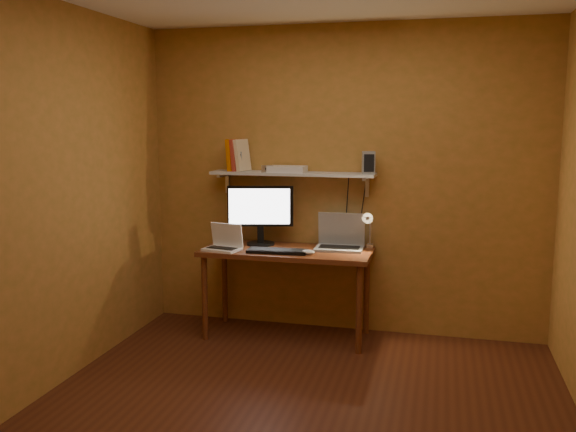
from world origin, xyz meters
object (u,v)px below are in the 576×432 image
(desk_lamp, at_px, (369,225))
(speaker_left, at_px, (237,161))
(keyboard, at_px, (277,251))
(router, at_px, (287,169))
(monitor, at_px, (260,212))
(speaker_right, at_px, (368,163))
(wall_shelf, at_px, (292,174))
(laptop, at_px, (340,239))
(shelf_camera, at_px, (267,169))
(desk, at_px, (287,259))
(netbook, at_px, (224,243))
(mouse, at_px, (308,252))

(desk_lamp, distance_m, speaker_left, 1.26)
(keyboard, relative_size, router, 1.55)
(monitor, relative_size, router, 1.77)
(speaker_left, xyz_separation_m, speaker_right, (1.13, 0.00, 0.01))
(keyboard, height_order, router, router)
(wall_shelf, bearing_deg, laptop, -6.58)
(shelf_camera, xyz_separation_m, router, (0.16, 0.06, -0.00))
(desk, height_order, netbook, netbook)
(shelf_camera, bearing_deg, desk, -30.86)
(laptop, xyz_separation_m, speaker_left, (-0.92, 0.04, 0.63))
(mouse, height_order, speaker_right, speaker_right)
(monitor, relative_size, keyboard, 1.14)
(shelf_camera, bearing_deg, speaker_left, 167.87)
(monitor, relative_size, shelf_camera, 5.32)
(desk, xyz_separation_m, monitor, (-0.27, 0.13, 0.37))
(netbook, relative_size, speaker_right, 1.76)
(desk, height_order, speaker_left, speaker_left)
(speaker_right, bearing_deg, shelf_camera, 172.63)
(desk_lamp, height_order, router, router)
(laptop, distance_m, router, 0.74)
(wall_shelf, xyz_separation_m, mouse, (0.21, -0.35, -0.59))
(router, bearing_deg, laptop, -4.09)
(netbook, xyz_separation_m, speaker_right, (1.14, 0.33, 0.66))
(netbook, bearing_deg, router, 46.56)
(desk, bearing_deg, speaker_right, 16.10)
(speaker_right, bearing_deg, netbook, -175.77)
(mouse, xyz_separation_m, router, (-0.25, 0.33, 0.63))
(mouse, height_order, speaker_left, speaker_left)
(wall_shelf, bearing_deg, keyboard, -96.96)
(netbook, bearing_deg, desk_lamp, 24.51)
(netbook, bearing_deg, keyboard, 10.95)
(speaker_left, bearing_deg, desk_lamp, -21.46)
(netbook, relative_size, desk_lamp, 0.86)
(speaker_right, bearing_deg, wall_shelf, 167.34)
(wall_shelf, distance_m, keyboard, 0.69)
(desk, xyz_separation_m, netbook, (-0.50, -0.14, 0.14))
(desk_lamp, bearing_deg, keyboard, -158.79)
(mouse, bearing_deg, router, 127.19)
(monitor, bearing_deg, router, -1.11)
(speaker_left, distance_m, speaker_right, 1.13)
(wall_shelf, bearing_deg, speaker_left, -178.64)
(monitor, height_order, laptop, monitor)
(desk_lamp, distance_m, speaker_right, 0.51)
(speaker_left, height_order, router, speaker_left)
(shelf_camera, bearing_deg, laptop, 2.39)
(desk_lamp, bearing_deg, wall_shelf, 174.12)
(mouse, height_order, router, router)
(keyboard, relative_size, speaker_left, 2.90)
(desk, height_order, wall_shelf, wall_shelf)
(shelf_camera, bearing_deg, keyboard, -59.26)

